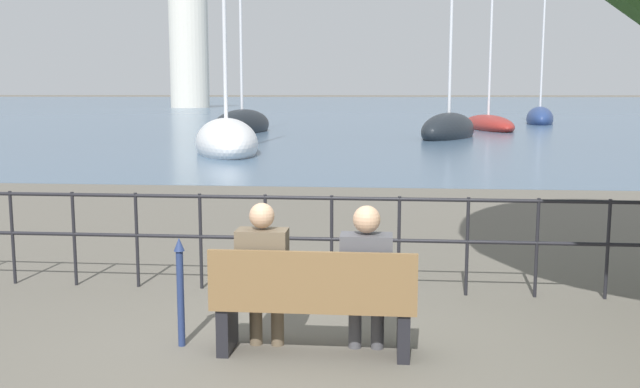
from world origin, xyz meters
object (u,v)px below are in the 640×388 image
object	(u,v)px
park_bench	(313,305)
sailboat_5	(449,129)
harbor_lighthouse	(189,41)
sailboat_2	(227,142)
seated_person_left	(263,270)
sailboat_0	(540,118)
sailboat_1	(242,125)
closed_umbrella	(180,286)
sailboat_4	(488,124)
seated_person_right	(366,273)

from	to	relation	value
park_bench	sailboat_5	bearing A→B (deg)	83.08
harbor_lighthouse	sailboat_2	bearing A→B (deg)	-73.42
seated_person_left	sailboat_0	size ratio (longest dim) A/B	0.11
sailboat_0	sailboat_5	distance (m)	17.34
seated_person_left	sailboat_2	world-z (taller)	sailboat_2
sailboat_1	sailboat_2	xyz separation A→B (m)	(1.94, -12.27, -0.03)
closed_umbrella	sailboat_4	world-z (taller)	sailboat_4
sailboat_2	sailboat_5	world-z (taller)	sailboat_5
seated_person_right	sailboat_0	bearing A→B (deg)	76.66
seated_person_left	closed_umbrella	world-z (taller)	seated_person_left
closed_umbrella	sailboat_0	xyz separation A→B (m)	(11.99, 43.94, -0.12)
sailboat_4	sailboat_0	bearing A→B (deg)	51.30
park_bench	sailboat_1	distance (m)	32.35
seated_person_left	sailboat_4	bearing A→B (deg)	79.43
sailboat_5	park_bench	bearing A→B (deg)	-74.50
sailboat_0	seated_person_right	bearing A→B (deg)	-94.59
seated_person_left	sailboat_5	size ratio (longest dim) A/B	0.10
seated_person_right	sailboat_1	bearing A→B (deg)	103.34
sailboat_2	park_bench	bearing A→B (deg)	-91.52
sailboat_0	sailboat_2	world-z (taller)	sailboat_0
sailboat_5	sailboat_4	bearing A→B (deg)	92.71
seated_person_right	closed_umbrella	distance (m)	1.57
seated_person_right	sailboat_1	world-z (taller)	sailboat_1
closed_umbrella	sailboat_1	xyz separation A→B (m)	(-5.91, 31.46, -0.10)
sailboat_2	harbor_lighthouse	distance (m)	75.48
harbor_lighthouse	park_bench	bearing A→B (deg)	-73.79
seated_person_right	closed_umbrella	world-z (taller)	seated_person_right
closed_umbrella	sailboat_0	size ratio (longest dim) A/B	0.08
seated_person_right	harbor_lighthouse	bearing A→B (deg)	106.47
sailboat_1	sailboat_5	world-z (taller)	sailboat_1
sailboat_2	sailboat_4	size ratio (longest dim) A/B	1.06
closed_umbrella	sailboat_1	bearing A→B (deg)	100.64
park_bench	harbor_lighthouse	xyz separation A→B (m)	(-26.51, 91.17, 8.61)
sailboat_2	harbor_lighthouse	xyz separation A→B (m)	(-21.40, 71.87, 8.65)
seated_person_left	sailboat_1	size ratio (longest dim) A/B	0.10
seated_person_right	closed_umbrella	bearing A→B (deg)	178.43
sailboat_0	park_bench	bearing A→B (deg)	-95.08
sailboat_2	sailboat_4	xyz separation A→B (m)	(11.50, 17.31, -0.11)
sailboat_2	sailboat_5	size ratio (longest dim) A/B	0.87
sailboat_1	sailboat_4	size ratio (longest dim) A/B	1.25
seated_person_right	sailboat_5	bearing A→B (deg)	83.90
park_bench	harbor_lighthouse	bearing A→B (deg)	106.21
closed_umbrella	sailboat_2	xyz separation A→B (m)	(-3.97, 19.19, -0.13)
park_bench	seated_person_right	size ratio (longest dim) A/B	1.33
park_bench	sailboat_1	xyz separation A→B (m)	(-7.05, 31.57, -0.00)
seated_person_right	sailboat_2	distance (m)	20.01
seated_person_left	sailboat_2	bearing A→B (deg)	103.68
seated_person_left	sailboat_2	xyz separation A→B (m)	(-4.68, 19.23, -0.29)
sailboat_4	closed_umbrella	bearing A→B (deg)	-109.46
park_bench	seated_person_left	bearing A→B (deg)	169.96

